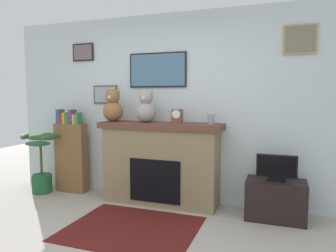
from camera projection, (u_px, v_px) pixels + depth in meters
back_wall at (175, 107)px, 4.41m from camera, size 5.20×0.15×2.60m
fireplace at (161, 163)px, 4.26m from camera, size 1.68×0.50×1.11m
bookshelf at (71, 154)px, 4.78m from camera, size 0.50×0.16×1.26m
potted_plant at (42, 166)px, 4.74m from camera, size 0.62×0.58×0.91m
tv_stand at (276, 200)px, 3.71m from camera, size 0.68×0.40×0.47m
television at (277, 169)px, 3.68m from camera, size 0.46×0.14×0.31m
area_rug at (132, 228)px, 3.47m from camera, size 1.43×1.18×0.01m
candle_jar at (211, 119)px, 3.95m from camera, size 0.09×0.09×0.13m
mantel_clock at (177, 116)px, 4.10m from camera, size 0.14×0.10×0.18m
teddy_bear_tan at (113, 107)px, 4.41m from camera, size 0.28×0.28×0.45m
teddy_bear_cream at (146, 108)px, 4.24m from camera, size 0.27×0.27×0.44m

